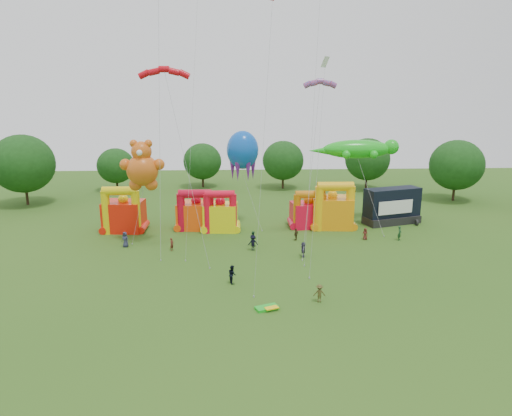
{
  "coord_description": "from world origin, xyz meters",
  "views": [
    {
      "loc": [
        -1.47,
        -35.03,
        18.29
      ],
      "look_at": [
        0.88,
        18.0,
        5.2
      ],
      "focal_mm": 32.0,
      "sensor_mm": 36.0,
      "label": 1
    }
  ],
  "objects_px": {
    "stage_trailer": "(392,206)",
    "bouncy_castle_0": "(124,214)",
    "gecko_kite": "(365,176)",
    "teddy_bear_kite": "(142,174)",
    "bouncy_castle_2": "(220,215)",
    "spectator_0": "(125,239)",
    "octopus_kite": "(247,173)",
    "spectator_4": "(296,234)"
  },
  "relations": [
    {
      "from": "teddy_bear_kite",
      "to": "spectator_4",
      "type": "relative_size",
      "value": 8.28
    },
    {
      "from": "stage_trailer",
      "to": "bouncy_castle_2",
      "type": "bearing_deg",
      "value": -173.57
    },
    {
      "from": "bouncy_castle_0",
      "to": "stage_trailer",
      "type": "relative_size",
      "value": 0.74
    },
    {
      "from": "teddy_bear_kite",
      "to": "spectator_0",
      "type": "distance_m",
      "value": 8.35
    },
    {
      "from": "bouncy_castle_2",
      "to": "bouncy_castle_0",
      "type": "bearing_deg",
      "value": 178.29
    },
    {
      "from": "stage_trailer",
      "to": "teddy_bear_kite",
      "type": "bearing_deg",
      "value": -167.64
    },
    {
      "from": "gecko_kite",
      "to": "stage_trailer",
      "type": "bearing_deg",
      "value": 4.51
    },
    {
      "from": "stage_trailer",
      "to": "gecko_kite",
      "type": "relative_size",
      "value": 0.66
    },
    {
      "from": "gecko_kite",
      "to": "spectator_4",
      "type": "distance_m",
      "value": 14.41
    },
    {
      "from": "gecko_kite",
      "to": "spectator_4",
      "type": "xyz_separation_m",
      "value": [
        -10.7,
        -7.27,
        -6.35
      ]
    },
    {
      "from": "octopus_kite",
      "to": "spectator_0",
      "type": "relative_size",
      "value": 6.97
    },
    {
      "from": "teddy_bear_kite",
      "to": "gecko_kite",
      "type": "xyz_separation_m",
      "value": [
        30.11,
        7.22,
        -1.68
      ]
    },
    {
      "from": "octopus_kite",
      "to": "spectator_4",
      "type": "bearing_deg",
      "value": -51.59
    },
    {
      "from": "bouncy_castle_2",
      "to": "spectator_4",
      "type": "xyz_separation_m",
      "value": [
        9.93,
        -4.79,
        -1.47
      ]
    },
    {
      "from": "teddy_bear_kite",
      "to": "stage_trailer",
      "type": "bearing_deg",
      "value": 12.36
    },
    {
      "from": "bouncy_castle_0",
      "to": "gecko_kite",
      "type": "bearing_deg",
      "value": 3.5
    },
    {
      "from": "bouncy_castle_0",
      "to": "teddy_bear_kite",
      "type": "distance_m",
      "value": 9.03
    },
    {
      "from": "stage_trailer",
      "to": "spectator_0",
      "type": "distance_m",
      "value": 37.89
    },
    {
      "from": "spectator_4",
      "to": "bouncy_castle_2",
      "type": "bearing_deg",
      "value": -80.33
    },
    {
      "from": "bouncy_castle_2",
      "to": "spectator_4",
      "type": "height_order",
      "value": "bouncy_castle_2"
    },
    {
      "from": "stage_trailer",
      "to": "teddy_bear_kite",
      "type": "distance_m",
      "value": 35.9
    },
    {
      "from": "bouncy_castle_2",
      "to": "teddy_bear_kite",
      "type": "distance_m",
      "value": 12.46
    },
    {
      "from": "spectator_0",
      "to": "gecko_kite",
      "type": "bearing_deg",
      "value": 40.0
    },
    {
      "from": "bouncy_castle_2",
      "to": "octopus_kite",
      "type": "height_order",
      "value": "octopus_kite"
    },
    {
      "from": "bouncy_castle_0",
      "to": "stage_trailer",
      "type": "distance_m",
      "value": 38.47
    },
    {
      "from": "spectator_0",
      "to": "spectator_4",
      "type": "relative_size",
      "value": 1.22
    },
    {
      "from": "bouncy_castle_0",
      "to": "gecko_kite",
      "type": "xyz_separation_m",
      "value": [
        33.98,
        2.08,
        4.66
      ]
    },
    {
      "from": "octopus_kite",
      "to": "teddy_bear_kite",
      "type": "bearing_deg",
      "value": -149.51
    },
    {
      "from": "stage_trailer",
      "to": "teddy_bear_kite",
      "type": "height_order",
      "value": "teddy_bear_kite"
    },
    {
      "from": "gecko_kite",
      "to": "spectator_0",
      "type": "relative_size",
      "value": 6.86
    },
    {
      "from": "stage_trailer",
      "to": "octopus_kite",
      "type": "height_order",
      "value": "octopus_kite"
    },
    {
      "from": "bouncy_castle_0",
      "to": "gecko_kite",
      "type": "distance_m",
      "value": 34.36
    },
    {
      "from": "stage_trailer",
      "to": "bouncy_castle_0",
      "type": "bearing_deg",
      "value": -176.39
    },
    {
      "from": "stage_trailer",
      "to": "gecko_kite",
      "type": "distance_m",
      "value": 6.38
    },
    {
      "from": "stage_trailer",
      "to": "teddy_bear_kite",
      "type": "xyz_separation_m",
      "value": [
        -34.52,
        -7.57,
        6.28
      ]
    },
    {
      "from": "bouncy_castle_2",
      "to": "teddy_bear_kite",
      "type": "relative_size",
      "value": 0.45
    },
    {
      "from": "teddy_bear_kite",
      "to": "octopus_kite",
      "type": "relative_size",
      "value": 0.97
    },
    {
      "from": "stage_trailer",
      "to": "spectator_0",
      "type": "height_order",
      "value": "stage_trailer"
    },
    {
      "from": "bouncy_castle_2",
      "to": "stage_trailer",
      "type": "height_order",
      "value": "bouncy_castle_2"
    },
    {
      "from": "gecko_kite",
      "to": "teddy_bear_kite",
      "type": "bearing_deg",
      "value": -166.52
    },
    {
      "from": "octopus_kite",
      "to": "spectator_4",
      "type": "xyz_separation_m",
      "value": [
        6.2,
        -7.83,
        -6.77
      ]
    },
    {
      "from": "stage_trailer",
      "to": "spectator_4",
      "type": "height_order",
      "value": "stage_trailer"
    }
  ]
}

